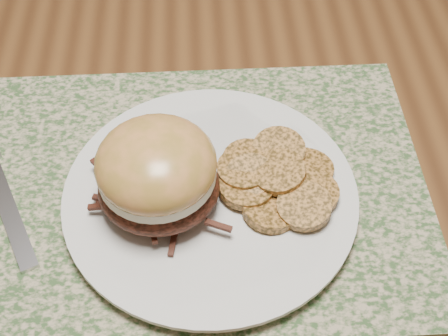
{
  "coord_description": "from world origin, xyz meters",
  "views": [
    {
      "loc": [
        -0.19,
        -0.62,
        1.23
      ],
      "look_at": [
        -0.17,
        -0.25,
        0.79
      ],
      "focal_mm": 50.0,
      "sensor_mm": 36.0,
      "label": 1
    }
  ],
  "objects_px": {
    "dining_table": "(340,72)",
    "pork_sandwich": "(157,174)",
    "fork": "(0,188)",
    "dinner_plate": "(210,197)"
  },
  "relations": [
    {
      "from": "dining_table",
      "to": "pork_sandwich",
      "type": "xyz_separation_m",
      "value": [
        -0.23,
        -0.27,
        0.14
      ]
    },
    {
      "from": "fork",
      "to": "dinner_plate",
      "type": "bearing_deg",
      "value": -31.87
    },
    {
      "from": "dining_table",
      "to": "dinner_plate",
      "type": "relative_size",
      "value": 5.77
    },
    {
      "from": "pork_sandwich",
      "to": "fork",
      "type": "relative_size",
      "value": 0.63
    },
    {
      "from": "pork_sandwich",
      "to": "fork",
      "type": "bearing_deg",
      "value": 172.81
    },
    {
      "from": "pork_sandwich",
      "to": "dining_table",
      "type": "bearing_deg",
      "value": 55.33
    },
    {
      "from": "dining_table",
      "to": "dinner_plate",
      "type": "bearing_deg",
      "value": -124.43
    },
    {
      "from": "fork",
      "to": "dining_table",
      "type": "bearing_deg",
      "value": 7.47
    },
    {
      "from": "dinner_plate",
      "to": "pork_sandwich",
      "type": "bearing_deg",
      "value": -170.2
    },
    {
      "from": "dining_table",
      "to": "pork_sandwich",
      "type": "height_order",
      "value": "pork_sandwich"
    }
  ]
}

